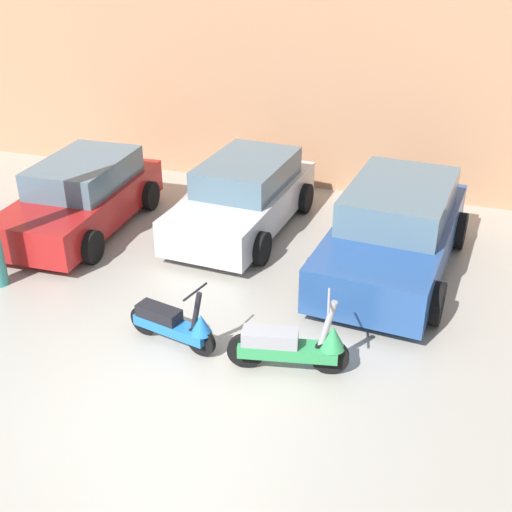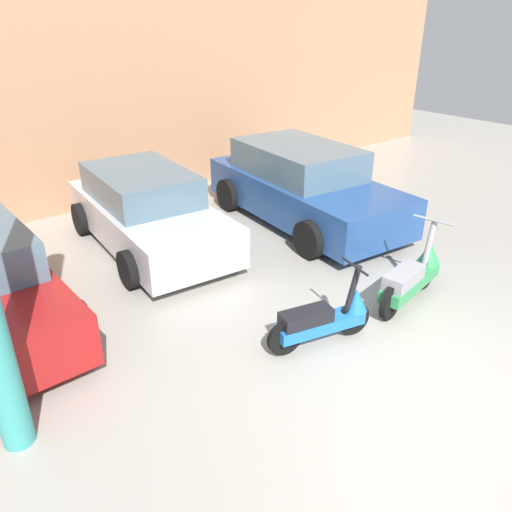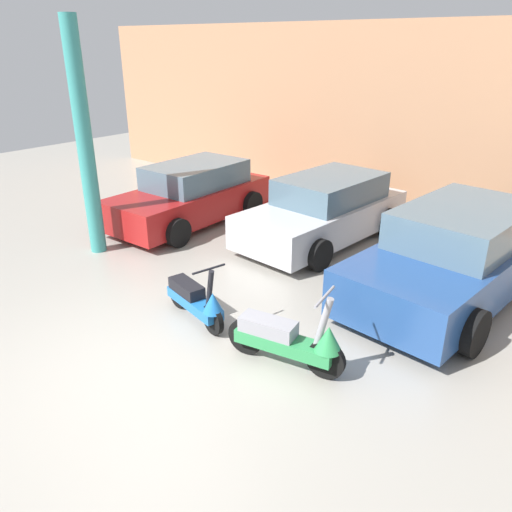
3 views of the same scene
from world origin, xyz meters
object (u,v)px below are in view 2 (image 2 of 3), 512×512
Objects in this scene: scooter_front_left at (325,318)px; car_rear_center at (147,211)px; scooter_front_right at (413,275)px; car_rear_right at (303,186)px.

scooter_front_left is 0.35× the size of car_rear_center.
car_rear_right reaches higher than scooter_front_right.
car_rear_center reaches higher than scooter_front_left.
car_rear_right is (2.49, 3.05, 0.33)m from scooter_front_left.
car_rear_right is at bearing 78.86° from car_rear_center.
scooter_front_left is 1.64m from scooter_front_right.
scooter_front_left is at bearing -33.94° from car_rear_right.
car_rear_center is (-1.96, 3.87, 0.23)m from scooter_front_right.
car_rear_center is (-0.32, 3.83, 0.27)m from scooter_front_left.
car_rear_center is at bearing -100.25° from car_rear_right.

